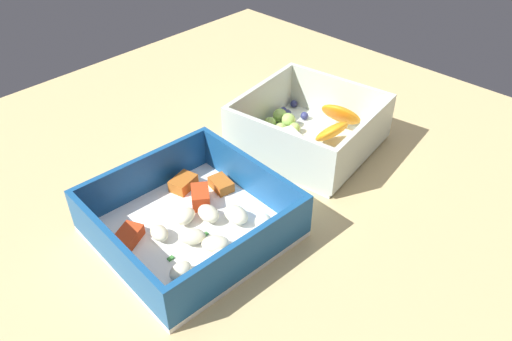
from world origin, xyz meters
TOP-DOWN VIEW (x-y plane):
  - table_surface at (0.00, 0.00)cm, footprint 80.00×80.00cm
  - pasta_container at (-10.50, -1.75)cm, footprint 18.17×17.85cm
  - fruit_bowl at (9.64, -0.19)cm, footprint 16.93×17.14cm
  - paper_cup_liner at (20.17, 7.49)cm, footprint 3.28×3.28cm

SIDE VIEW (x-z plane):
  - table_surface at x=0.00cm, z-range 0.00..2.00cm
  - paper_cup_liner at x=20.17cm, z-range 2.00..3.95cm
  - pasta_container at x=-10.50cm, z-range 1.00..6.17cm
  - fruit_bowl at x=9.64cm, z-range 0.98..7.43cm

